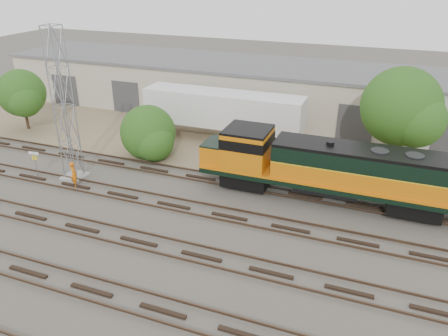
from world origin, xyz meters
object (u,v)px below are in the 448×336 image
(locomotive, at_px, (323,168))
(signal_tower, at_px, (64,109))
(worker, at_px, (74,174))
(semi_trailer, at_px, (227,111))

(locomotive, distance_m, signal_tower, 18.56)
(worker, bearing_deg, locomotive, -131.12)
(locomotive, relative_size, signal_tower, 1.57)
(worker, bearing_deg, semi_trailer, -85.31)
(signal_tower, bearing_deg, semi_trailer, 54.61)
(signal_tower, distance_m, semi_trailer, 14.18)
(signal_tower, xyz_separation_m, worker, (0.96, -1.16, -4.45))
(semi_trailer, bearing_deg, worker, -119.96)
(worker, relative_size, semi_trailer, 0.13)
(locomotive, xyz_separation_m, signal_tower, (-18.01, -3.28, 3.01))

